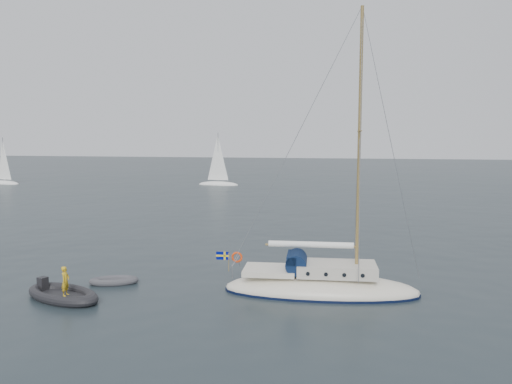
# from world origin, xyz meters

# --- Properties ---
(ground) EXTENTS (300.00, 300.00, 0.00)m
(ground) POSITION_xyz_m (0.00, 0.00, 0.00)
(ground) COLOR black
(ground) RESTS_ON ground
(sailboat) EXTENTS (9.72, 2.91, 13.85)m
(sailboat) POSITION_xyz_m (3.52, -2.49, 1.05)
(sailboat) COLOR white
(sailboat) RESTS_ON ground
(dinghy) EXTENTS (2.46, 1.11, 0.35)m
(dinghy) POSITION_xyz_m (-6.92, -2.94, 0.15)
(dinghy) COLOR #47474C
(dinghy) RESTS_ON ground
(rib) EXTENTS (4.24, 1.93, 1.59)m
(rib) POSITION_xyz_m (-8.11, -5.63, 0.25)
(rib) COLOR black
(rib) RESTS_ON ground
(distant_yacht_c) EXTENTS (6.44, 3.43, 8.53)m
(distant_yacht_c) POSITION_xyz_m (-15.62, 48.49, 3.65)
(distant_yacht_c) COLOR white
(distant_yacht_c) RESTS_ON ground
(distant_yacht_a) EXTENTS (5.87, 3.13, 7.78)m
(distant_yacht_a) POSITION_xyz_m (-49.40, 43.86, 3.33)
(distant_yacht_a) COLOR white
(distant_yacht_a) RESTS_ON ground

